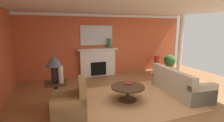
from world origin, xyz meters
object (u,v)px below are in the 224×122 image
at_px(mantel_mirror, 97,35).
at_px(potted_plant, 169,62).
at_px(fireplace, 98,63).
at_px(vase_on_side_table, 61,75).
at_px(coffee_table, 128,90).
at_px(table_lamp, 54,64).
at_px(vase_tall_corner, 157,64).
at_px(armchair_near_window, 71,105).
at_px(vase_mantel_right, 109,43).
at_px(side_table, 56,93).
at_px(sofa, 179,85).

bearing_deg(mantel_mirror, potted_plant, -9.70).
xyz_separation_m(fireplace, vase_on_side_table, (-1.77, -2.72, 0.34)).
bearing_deg(potted_plant, mantel_mirror, 170.30).
bearing_deg(coffee_table, vase_on_side_table, 173.82).
relative_size(table_lamp, vase_tall_corner, 0.97).
bearing_deg(armchair_near_window, table_lamp, 114.14).
bearing_deg(table_lamp, vase_mantel_right, 45.96).
xyz_separation_m(table_lamp, vase_on_side_table, (0.15, -0.12, -0.29)).
height_order(mantel_mirror, potted_plant, mantel_mirror).
bearing_deg(side_table, vase_on_side_table, -38.66).
bearing_deg(vase_tall_corner, vase_mantel_right, 174.11).
bearing_deg(coffee_table, table_lamp, 170.94).
xyz_separation_m(coffee_table, vase_tall_corner, (2.86, 2.62, 0.05)).
xyz_separation_m(vase_on_side_table, vase_tall_corner, (4.74, 2.42, -0.55)).
bearing_deg(vase_tall_corner, armchair_near_window, -146.61).
distance_m(table_lamp, potted_plant, 5.93).
relative_size(fireplace, vase_mantel_right, 4.11).
distance_m(sofa, potted_plant, 3.01).
distance_m(sofa, armchair_near_window, 3.55).
height_order(armchair_near_window, potted_plant, armchair_near_window).
bearing_deg(armchair_near_window, vase_on_side_table, 105.96).
bearing_deg(table_lamp, potted_plant, 21.02).
bearing_deg(side_table, vase_tall_corner, 25.19).
distance_m(coffee_table, vase_mantel_right, 3.12).
bearing_deg(coffee_table, fireplace, 92.17).
bearing_deg(fireplace, side_table, -126.39).
height_order(mantel_mirror, coffee_table, mantel_mirror).
height_order(sofa, side_table, sofa).
bearing_deg(sofa, vase_on_side_table, 175.56).
xyz_separation_m(mantel_mirror, sofa, (1.94, -3.13, -1.53)).
height_order(vase_mantel_right, vase_on_side_table, vase_mantel_right).
relative_size(mantel_mirror, potted_plant, 1.76).
height_order(sofa, armchair_near_window, armchair_near_window).
height_order(mantel_mirror, side_table, mantel_mirror).
distance_m(mantel_mirror, vase_mantel_right, 0.68).
relative_size(coffee_table, vase_mantel_right, 2.28).
relative_size(fireplace, mantel_mirror, 1.23).
relative_size(coffee_table, potted_plant, 1.20).
relative_size(sofa, side_table, 3.09).
relative_size(armchair_near_window, vase_tall_corner, 1.22).
bearing_deg(table_lamp, vase_tall_corner, 25.19).
height_order(coffee_table, vase_on_side_table, vase_on_side_table).
height_order(fireplace, mantel_mirror, mantel_mirror).
distance_m(coffee_table, side_table, 2.05).
bearing_deg(potted_plant, vase_on_side_table, -157.34).
xyz_separation_m(mantel_mirror, vase_tall_corner, (2.97, -0.42, -1.44)).
distance_m(fireplace, armchair_near_window, 3.69).
distance_m(fireplace, coffee_table, 2.94).
bearing_deg(sofa, vase_tall_corner, 69.06).
xyz_separation_m(sofa, vase_on_side_table, (-3.70, 0.29, 0.64)).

